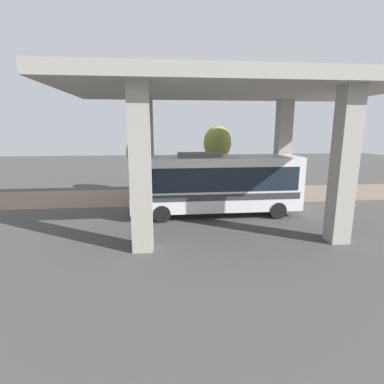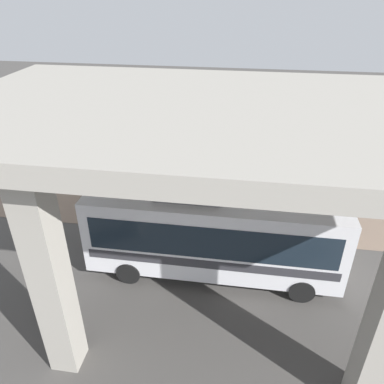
% 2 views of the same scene
% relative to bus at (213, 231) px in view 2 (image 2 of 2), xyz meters
% --- Properties ---
extents(ground_plane, '(80.00, 80.00, 0.00)m').
position_rel_bus_xyz_m(ground_plane, '(-2.47, 0.39, -2.10)').
color(ground_plane, '#474442').
rests_on(ground_plane, ground).
extents(sidewalk_strip, '(6.00, 40.00, 0.02)m').
position_rel_bus_xyz_m(sidewalk_strip, '(-5.47, 0.39, -2.09)').
color(sidewalk_strip, '#7A6656').
rests_on(sidewalk_strip, ground).
extents(overpass, '(9.40, 17.17, 7.75)m').
position_rel_bus_xyz_m(overpass, '(1.53, 0.39, 4.61)').
color(overpass, '#9E998E').
rests_on(overpass, ground).
extents(bus, '(2.68, 10.23, 3.88)m').
position_rel_bus_xyz_m(bus, '(0.00, 0.00, 0.00)').
color(bus, silver).
rests_on(bus, ground).
extents(fire_hydrant, '(0.52, 0.25, 0.97)m').
position_rel_bus_xyz_m(fire_hydrant, '(-3.17, -5.11, -1.61)').
color(fire_hydrant, red).
rests_on(fire_hydrant, ground).
extents(planter_front, '(1.34, 1.34, 1.60)m').
position_rel_bus_xyz_m(planter_front, '(-4.18, -4.39, -1.32)').
color(planter_front, '#9E998E').
rests_on(planter_front, ground).
extents(planter_middle, '(1.22, 1.22, 1.66)m').
position_rel_bus_xyz_m(planter_middle, '(-3.67, 0.43, -1.25)').
color(planter_middle, '#9E998E').
rests_on(planter_middle, ground).
extents(planter_back, '(1.19, 1.19, 1.70)m').
position_rel_bus_xyz_m(planter_back, '(-4.28, -1.73, -1.25)').
color(planter_back, '#9E998E').
rests_on(planter_back, ground).
extents(planter_extra, '(1.14, 1.14, 1.54)m').
position_rel_bus_xyz_m(planter_extra, '(-4.39, 2.33, -1.34)').
color(planter_extra, '#9E998E').
rests_on(planter_extra, ground).
extents(street_tree_near, '(2.16, 2.16, 4.72)m').
position_rel_bus_xyz_m(street_tree_near, '(-7.07, -4.99, 1.31)').
color(street_tree_near, brown).
rests_on(street_tree_near, ground).
extents(street_tree_far, '(2.20, 2.20, 5.48)m').
position_rel_bus_xyz_m(street_tree_far, '(-5.83, 1.20, 2.04)').
color(street_tree_far, brown).
rests_on(street_tree_far, ground).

